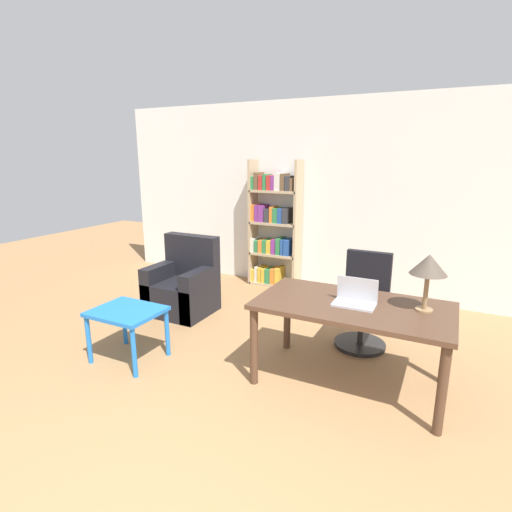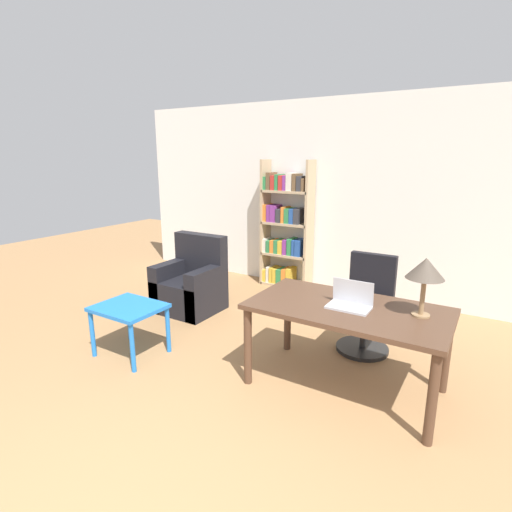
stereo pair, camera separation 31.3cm
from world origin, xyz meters
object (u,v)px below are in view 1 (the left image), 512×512
office_chair (364,304)px  side_table_blue (127,317)px  bookshelf (273,228)px  desk (352,314)px  armchair (183,288)px  table_lamp (429,266)px  laptop (355,299)px

office_chair → side_table_blue: (-1.94, -1.35, -0.01)m
side_table_blue → bookshelf: bookshelf is taller
desk → armchair: armchair is taller
desk → table_lamp: bearing=10.9°
laptop → bookshelf: bookshelf is taller
desk → armchair: size_ratio=1.66×
table_lamp → bookshelf: 3.10m
bookshelf → table_lamp: bearing=-42.7°
armchair → bookshelf: size_ratio=0.51×
armchair → bookshelf: bearing=69.6°
table_lamp → armchair: (-2.83, 0.60, -0.79)m
laptop → bookshelf: size_ratio=0.18×
laptop → side_table_blue: 2.12m
table_lamp → armchair: bearing=168.1°
desk → laptop: laptop is taller
desk → laptop: 0.14m
armchair → office_chair: bearing=2.7°
table_lamp → side_table_blue: (-2.55, -0.64, -0.67)m
desk → bookshelf: (-1.73, 2.20, 0.24)m
desk → side_table_blue: size_ratio=2.50×
desk → table_lamp: table_lamp is taller
office_chair → bookshelf: bearing=140.2°
desk → bookshelf: bearing=128.2°
laptop → armchair: size_ratio=0.35×
side_table_blue → desk: bearing=15.1°
laptop → side_table_blue: laptop is taller
office_chair → bookshelf: size_ratio=0.52×
office_chair → armchair: bearing=-177.3°
armchair → table_lamp: bearing=-11.9°
laptop → armchair: 2.46m
armchair → side_table_blue: bearing=-77.3°
table_lamp → desk: bearing=-169.1°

